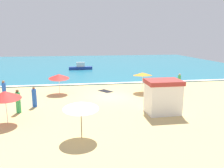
# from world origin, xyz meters

# --- Properties ---
(ground_plane) EXTENTS (60.00, 60.00, 0.00)m
(ground_plane) POSITION_xyz_m (0.00, 0.00, 0.00)
(ground_plane) COLOR #D8B775
(ocean_water) EXTENTS (60.00, 44.00, 0.10)m
(ocean_water) POSITION_xyz_m (0.00, 28.00, 0.05)
(ocean_water) COLOR teal
(ocean_water) RESTS_ON ground_plane
(wave_breaker_foam) EXTENTS (57.00, 0.70, 0.01)m
(wave_breaker_foam) POSITION_xyz_m (0.00, 6.30, 0.10)
(wave_breaker_foam) COLOR white
(wave_breaker_foam) RESTS_ON ocean_water
(lifeguard_cabana) EXTENTS (2.70, 2.05, 2.68)m
(lifeguard_cabana) POSITION_xyz_m (3.25, -5.45, 1.36)
(lifeguard_cabana) COLOR white
(lifeguard_cabana) RESTS_ON ground_plane
(beach_umbrella_0) EXTENTS (2.28, 2.30, 2.33)m
(beach_umbrella_0) POSITION_xyz_m (-3.17, -8.99, 2.04)
(beach_umbrella_0) COLOR #4C3823
(beach_umbrella_0) RESTS_ON ground_plane
(beach_umbrella_1) EXTENTS (2.09, 2.11, 2.24)m
(beach_umbrella_1) POSITION_xyz_m (3.64, 1.48, 2.00)
(beach_umbrella_1) COLOR silver
(beach_umbrella_1) RESTS_ON ground_plane
(beach_umbrella_2) EXTENTS (3.04, 3.05, 2.42)m
(beach_umbrella_2) POSITION_xyz_m (-8.27, -5.85, 2.06)
(beach_umbrella_2) COLOR silver
(beach_umbrella_2) RESTS_ON ground_plane
(beach_umbrella_4) EXTENTS (2.52, 2.55, 2.22)m
(beach_umbrella_4) POSITION_xyz_m (-5.29, 2.14, 1.88)
(beach_umbrella_4) COLOR silver
(beach_umbrella_4) RESTS_ON ground_plane
(beachgoer_0) EXTENTS (0.31, 0.31, 1.65)m
(beachgoer_0) POSITION_xyz_m (7.21, 0.44, 0.80)
(beachgoer_0) COLOR #D84CA5
(beachgoer_0) RESTS_ON ground_plane
(beachgoer_1) EXTENTS (0.51, 0.51, 1.54)m
(beachgoer_1) POSITION_xyz_m (9.03, 3.78, 0.71)
(beachgoer_1) COLOR green
(beachgoer_1) RESTS_ON ground_plane
(beachgoer_2) EXTENTS (0.54, 0.54, 1.58)m
(beachgoer_2) POSITION_xyz_m (6.42, -0.23, 0.73)
(beachgoer_2) COLOR orange
(beachgoer_2) RESTS_ON ground_plane
(beachgoer_3) EXTENTS (0.46, 0.46, 1.77)m
(beachgoer_3) POSITION_xyz_m (-7.07, -2.24, 0.82)
(beachgoer_3) COLOR blue
(beachgoer_3) RESTS_ON ground_plane
(beachgoer_5) EXTENTS (0.49, 0.49, 1.91)m
(beachgoer_5) POSITION_xyz_m (-10.29, 0.37, 0.90)
(beachgoer_5) COLOR blue
(beachgoer_5) RESTS_ON ground_plane
(beachgoer_6) EXTENTS (0.54, 0.54, 1.90)m
(beachgoer_6) POSITION_xyz_m (-8.04, -3.66, 0.89)
(beachgoer_6) COLOR green
(beachgoer_6) RESTS_ON ground_plane
(beach_towel_0) EXTENTS (1.74, 1.92, 0.01)m
(beach_towel_0) POSITION_xyz_m (-0.31, 2.46, 0.01)
(beach_towel_0) COLOR black
(beach_towel_0) RESTS_ON ground_plane
(beach_towel_1) EXTENTS (1.21, 1.19, 0.01)m
(beach_towel_1) POSITION_xyz_m (7.81, 2.26, 0.01)
(beach_towel_1) COLOR white
(beach_towel_1) RESTS_ON ground_plane
(small_boat_0) EXTENTS (4.24, 1.05, 1.34)m
(small_boat_0) POSITION_xyz_m (-2.78, 19.29, 0.53)
(small_boat_0) COLOR navy
(small_boat_0) RESTS_ON ocean_water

